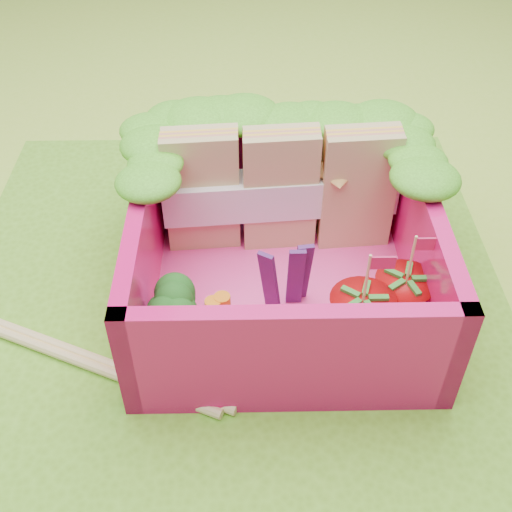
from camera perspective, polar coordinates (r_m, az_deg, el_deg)
The scene contains 13 objects.
ground at distance 3.11m, azimuth -2.28°, elevation -2.89°, with size 14.00×14.00×0.00m, color #A5D43B.
placemat at distance 3.10m, azimuth -2.28°, elevation -2.70°, with size 2.60×2.60×0.03m, color #66A926.
bento_floor at distance 3.02m, azimuth 2.32°, elevation -3.13°, with size 1.30×1.30×0.05m, color #FF419C.
bento_box at distance 2.85m, azimuth 2.45°, elevation 0.40°, with size 1.30×1.30×0.55m.
lettuce_ruffle at distance 3.04m, azimuth 2.17°, elevation 11.18°, with size 1.43×0.77×0.11m.
sandwich_stack at distance 3.07m, azimuth 2.26°, elevation 5.89°, with size 1.13×0.26×0.62m.
broccoli at distance 2.66m, azimuth -7.19°, elevation -4.99°, with size 0.33×0.33×0.26m.
carrot_sticks at distance 2.72m, azimuth -3.35°, elevation -5.49°, with size 0.11×0.09×0.23m.
purple_wedges at distance 2.78m, azimuth 2.96°, elevation -1.88°, with size 0.22×0.10×0.38m.
strawberry_left at distance 2.70m, azimuth 9.22°, elevation -5.76°, with size 0.27×0.27×0.51m.
strawberry_right at distance 2.82m, azimuth 12.86°, elevation -3.91°, with size 0.26×0.26×0.50m.
snap_peas at distance 2.85m, azimuth 10.33°, elevation -6.12°, with size 0.63×0.53×0.05m.
chopsticks at distance 3.05m, azimuth -20.94°, elevation -6.32°, with size 2.01×0.93×0.05m.
Camera 1 is at (0.08, -2.19, 2.21)m, focal length 45.00 mm.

